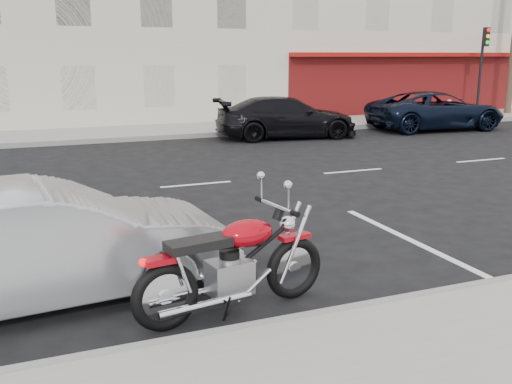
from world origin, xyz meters
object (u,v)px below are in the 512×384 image
Objects in this scene: motorcycle at (296,254)px; traffic_light at (483,60)px; suv_far at (436,111)px; fire_hydrant at (449,107)px; sedan_silver at (50,244)px; car_far at (287,117)px.

traffic_light is at bearing 33.17° from motorcycle.
suv_far is (11.65, 12.03, 0.19)m from motorcycle.
suv_far reaches higher than motorcycle.
traffic_light is 5.28× the size of fire_hydrant.
sedan_silver is 13.80m from car_far.
traffic_light is 23.23m from sedan_silver.
sedan_silver reaches higher than motorcycle.
car_far is at bearing 93.20° from suv_far.
sedan_silver is at bearing 151.16° from car_far.
traffic_light reaches higher than suv_far.
suv_far is at bearing -136.98° from fire_hydrant.
suv_far is (14.31, 11.07, 0.03)m from sedan_silver.
motorcycle is (-16.06, -14.58, -2.02)m from traffic_light.
fire_hydrant is 20.73m from motorcycle.
motorcycle is 0.55× the size of sedan_silver.
motorcycle is 16.75m from suv_far.
traffic_light is 1.63× the size of motorcycle.
traffic_light is at bearing -69.82° from car_far.
fire_hydrant is at bearing 173.64° from traffic_light.
car_far is at bearing -41.09° from sedan_silver.
suv_far is (-2.91, -2.72, 0.19)m from fire_hydrant.
fire_hydrant is 22.06m from sedan_silver.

